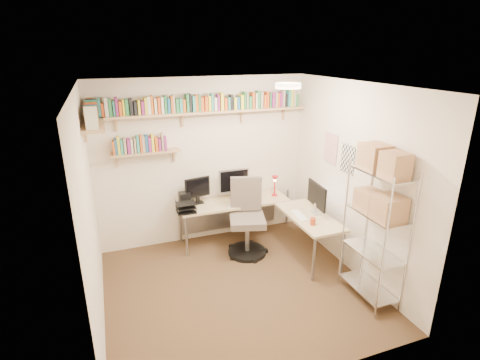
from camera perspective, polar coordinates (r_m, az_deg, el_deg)
name	(u,v)px	position (r m, az deg, el deg)	size (l,w,h in m)	color
ground	(238,288)	(4.93, -0.36, -16.12)	(3.20, 3.20, 0.00)	#47311E
room_shell	(238,172)	(4.23, -0.36, 1.25)	(3.24, 3.04, 2.52)	beige
wall_shelves	(175,114)	(5.22, -9.93, 9.87)	(3.12, 1.09, 0.80)	tan
corner_desk	(246,206)	(5.58, 0.92, -4.01)	(1.99, 1.71, 1.14)	beige
office_chair	(247,223)	(5.48, 1.05, -6.52)	(0.61, 0.62, 1.12)	black
wire_rack	(380,193)	(4.41, 20.59, -1.92)	(0.36, 0.73, 1.88)	silver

